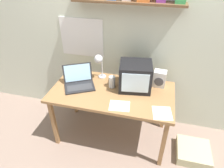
{
  "coord_description": "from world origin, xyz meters",
  "views": [
    {
      "loc": [
        0.48,
        -1.88,
        2.16
      ],
      "look_at": [
        0.0,
        0.0,
        0.85
      ],
      "focal_mm": 32.0,
      "sensor_mm": 36.0,
      "label": 1
    }
  ],
  "objects_px": {
    "laptop": "(79,81)",
    "juice_glass": "(112,82)",
    "corner_desk": "(112,95)",
    "loose_paper_near_monitor": "(119,106)",
    "desk_lamp": "(99,61)",
    "open_notebook": "(162,113)",
    "floor_cushion": "(193,152)",
    "space_heater": "(160,79)",
    "crt_monitor": "(135,76)"
  },
  "relations": [
    {
      "from": "laptop",
      "to": "juice_glass",
      "type": "height_order",
      "value": "laptop"
    },
    {
      "from": "corner_desk",
      "to": "loose_paper_near_monitor",
      "type": "xyz_separation_m",
      "value": [
        0.15,
        -0.25,
        0.07
      ]
    },
    {
      "from": "desk_lamp",
      "to": "open_notebook",
      "type": "xyz_separation_m",
      "value": [
        0.83,
        -0.48,
        -0.25
      ]
    },
    {
      "from": "laptop",
      "to": "juice_glass",
      "type": "bearing_deg",
      "value": -19.49
    },
    {
      "from": "juice_glass",
      "to": "floor_cushion",
      "type": "bearing_deg",
      "value": -8.97
    },
    {
      "from": "corner_desk",
      "to": "open_notebook",
      "type": "relative_size",
      "value": 6.08
    },
    {
      "from": "corner_desk",
      "to": "desk_lamp",
      "type": "height_order",
      "value": "desk_lamp"
    },
    {
      "from": "space_heater",
      "to": "open_notebook",
      "type": "relative_size",
      "value": 0.86
    },
    {
      "from": "open_notebook",
      "to": "loose_paper_near_monitor",
      "type": "bearing_deg",
      "value": 179.37
    },
    {
      "from": "space_heater",
      "to": "floor_cushion",
      "type": "xyz_separation_m",
      "value": [
        0.54,
        -0.34,
        -0.79
      ]
    },
    {
      "from": "laptop",
      "to": "desk_lamp",
      "type": "bearing_deg",
      "value": 16.12
    },
    {
      "from": "floor_cushion",
      "to": "crt_monitor",
      "type": "bearing_deg",
      "value": 164.88
    },
    {
      "from": "corner_desk",
      "to": "space_heater",
      "type": "xyz_separation_m",
      "value": [
        0.54,
        0.25,
        0.17
      ]
    },
    {
      "from": "open_notebook",
      "to": "loose_paper_near_monitor",
      "type": "xyz_separation_m",
      "value": [
        -0.45,
        0.0,
        0.0
      ]
    },
    {
      "from": "laptop",
      "to": "open_notebook",
      "type": "height_order",
      "value": "laptop"
    },
    {
      "from": "juice_glass",
      "to": "floor_cushion",
      "type": "xyz_separation_m",
      "value": [
        1.09,
        -0.17,
        -0.76
      ]
    },
    {
      "from": "corner_desk",
      "to": "crt_monitor",
      "type": "height_order",
      "value": "crt_monitor"
    },
    {
      "from": "desk_lamp",
      "to": "floor_cushion",
      "type": "distance_m",
      "value": 1.63
    },
    {
      "from": "desk_lamp",
      "to": "space_heater",
      "type": "xyz_separation_m",
      "value": [
        0.76,
        0.03,
        -0.15
      ]
    },
    {
      "from": "laptop",
      "to": "space_heater",
      "type": "distance_m",
      "value": 0.99
    },
    {
      "from": "loose_paper_near_monitor",
      "to": "open_notebook",
      "type": "bearing_deg",
      "value": -0.63
    },
    {
      "from": "space_heater",
      "to": "loose_paper_near_monitor",
      "type": "bearing_deg",
      "value": -123.37
    },
    {
      "from": "loose_paper_near_monitor",
      "to": "desk_lamp",
      "type": "bearing_deg",
      "value": 127.93
    },
    {
      "from": "desk_lamp",
      "to": "juice_glass",
      "type": "xyz_separation_m",
      "value": [
        0.2,
        -0.14,
        -0.19
      ]
    },
    {
      "from": "corner_desk",
      "to": "space_heater",
      "type": "distance_m",
      "value": 0.62
    },
    {
      "from": "juice_glass",
      "to": "open_notebook",
      "type": "height_order",
      "value": "juice_glass"
    },
    {
      "from": "laptop",
      "to": "desk_lamp",
      "type": "height_order",
      "value": "desk_lamp"
    },
    {
      "from": "corner_desk",
      "to": "laptop",
      "type": "relative_size",
      "value": 3.21
    },
    {
      "from": "corner_desk",
      "to": "juice_glass",
      "type": "xyz_separation_m",
      "value": [
        -0.02,
        0.09,
        0.13
      ]
    },
    {
      "from": "juice_glass",
      "to": "loose_paper_near_monitor",
      "type": "xyz_separation_m",
      "value": [
        0.17,
        -0.34,
        -0.06
      ]
    },
    {
      "from": "open_notebook",
      "to": "corner_desk",
      "type": "bearing_deg",
      "value": 156.99
    },
    {
      "from": "crt_monitor",
      "to": "floor_cushion",
      "type": "bearing_deg",
      "value": -23.65
    },
    {
      "from": "space_heater",
      "to": "open_notebook",
      "type": "distance_m",
      "value": 0.52
    },
    {
      "from": "crt_monitor",
      "to": "space_heater",
      "type": "bearing_deg",
      "value": 13.83
    },
    {
      "from": "corner_desk",
      "to": "space_heater",
      "type": "bearing_deg",
      "value": 25.24
    },
    {
      "from": "corner_desk",
      "to": "laptop",
      "type": "bearing_deg",
      "value": 176.91
    },
    {
      "from": "desk_lamp",
      "to": "loose_paper_near_monitor",
      "type": "distance_m",
      "value": 0.65
    },
    {
      "from": "open_notebook",
      "to": "floor_cushion",
      "type": "height_order",
      "value": "open_notebook"
    },
    {
      "from": "crt_monitor",
      "to": "floor_cushion",
      "type": "height_order",
      "value": "crt_monitor"
    },
    {
      "from": "crt_monitor",
      "to": "laptop",
      "type": "distance_m",
      "value": 0.7
    },
    {
      "from": "laptop",
      "to": "juice_glass",
      "type": "relative_size",
      "value": 3.11
    },
    {
      "from": "space_heater",
      "to": "floor_cushion",
      "type": "height_order",
      "value": "space_heater"
    },
    {
      "from": "laptop",
      "to": "open_notebook",
      "type": "xyz_separation_m",
      "value": [
        1.03,
        -0.28,
        -0.06
      ]
    },
    {
      "from": "crt_monitor",
      "to": "floor_cushion",
      "type": "xyz_separation_m",
      "value": [
        0.82,
        -0.22,
        -0.86
      ]
    },
    {
      "from": "corner_desk",
      "to": "desk_lamp",
      "type": "bearing_deg",
      "value": 134.77
    },
    {
      "from": "crt_monitor",
      "to": "juice_glass",
      "type": "relative_size",
      "value": 2.84
    },
    {
      "from": "corner_desk",
      "to": "loose_paper_near_monitor",
      "type": "height_order",
      "value": "loose_paper_near_monitor"
    },
    {
      "from": "open_notebook",
      "to": "loose_paper_near_monitor",
      "type": "relative_size",
      "value": 1.0
    },
    {
      "from": "loose_paper_near_monitor",
      "to": "juice_glass",
      "type": "bearing_deg",
      "value": 116.67
    },
    {
      "from": "juice_glass",
      "to": "loose_paper_near_monitor",
      "type": "height_order",
      "value": "juice_glass"
    }
  ]
}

